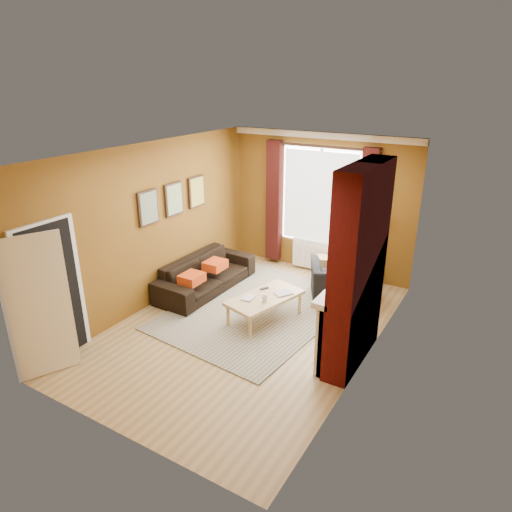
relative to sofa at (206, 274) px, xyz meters
name	(u,v)px	position (x,y,z in m)	size (l,w,h in m)	color
ground	(248,327)	(1.42, -0.79, -0.32)	(5.50, 5.50, 0.00)	olive
room_walls	(294,249)	(2.06, -0.52, 1.07)	(3.82, 5.54, 2.83)	brown
striped_rug	(258,309)	(1.27, -0.21, -0.31)	(2.74, 3.58, 0.02)	teal
sofa	(206,274)	(0.00, 0.00, 0.00)	(2.16, 0.84, 0.63)	black
armchair	(340,281)	(2.31, 0.93, 0.03)	(1.05, 0.92, 0.69)	black
coffee_table	(265,299)	(1.53, -0.44, 0.07)	(0.96, 1.41, 0.43)	#D9B67D
wicker_stool	(323,267)	(1.70, 1.61, -0.08)	(0.39, 0.39, 0.46)	#A27946
floor_lamp	(380,231)	(2.75, 1.61, 0.85)	(0.28, 0.28, 1.47)	black
book_a	(244,297)	(1.25, -0.65, 0.13)	(0.18, 0.24, 0.02)	#999999
book_b	(280,291)	(1.65, -0.15, 0.13)	(0.21, 0.28, 0.02)	#999999
mug	(265,299)	(1.62, -0.61, 0.16)	(0.10, 0.10, 0.10)	#999999
tv_remote	(264,288)	(1.38, -0.21, 0.13)	(0.12, 0.16, 0.02)	#262629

